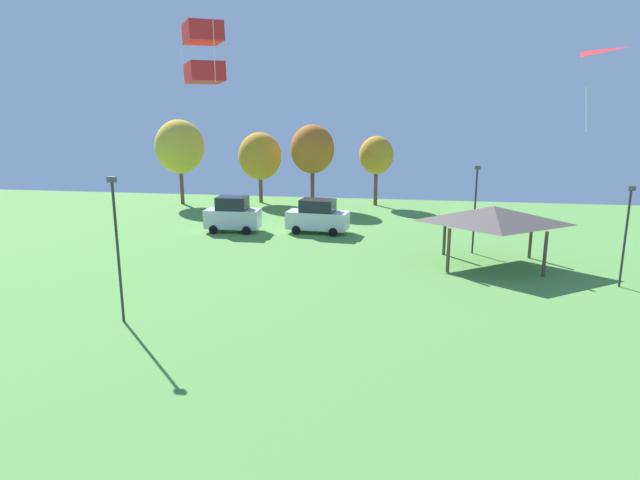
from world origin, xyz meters
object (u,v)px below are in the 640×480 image
Objects in this scene: parked_car_second_from_left at (318,216)px; treeline_tree_1 at (260,156)px; light_post_1 at (475,204)px; treeline_tree_3 at (376,155)px; kite_flying_0 at (579,76)px; treeline_tree_0 at (180,147)px; parked_car_leftmost at (233,215)px; light_post_0 at (117,242)px; park_pavilion at (493,215)px; light_post_2 at (626,230)px; treeline_tree_2 at (312,149)px; kite_flying_1 at (204,53)px.

treeline_tree_1 reaches higher than parked_car_second_from_left.
treeline_tree_3 is (-7.32, 17.03, 1.47)m from light_post_1.
treeline_tree_3 is (-9.86, 28.18, -5.90)m from kite_flying_0.
kite_flying_0 is 38.77m from treeline_tree_0.
kite_flying_0 is 26.51m from parked_car_leftmost.
parked_car_leftmost is at bearing 91.97° from light_post_0.
light_post_0 reaches higher than park_pavilion.
light_post_0 is 25.23m from light_post_2.
parked_car_leftmost is at bearing -110.10° from treeline_tree_2.
parked_car_leftmost is 17.80m from light_post_1.
treeline_tree_3 is (-14.34, 22.98, 1.62)m from light_post_2.
light_post_1 is at bearing -14.01° from parked_car_leftmost.
kite_flying_1 reaches higher than kite_flying_0.
kite_flying_1 reaches higher than light_post_1.
treeline_tree_1 is at bearing -178.55° from treeline_tree_3.
parked_car_leftmost is 14.54m from treeline_tree_0.
kite_flying_1 is 0.32× the size of park_pavilion.
light_post_1 is at bearing -16.27° from parked_car_second_from_left.
kite_flying_0 is 0.34× the size of treeline_tree_2.
kite_flying_0 is 0.32× the size of treeline_tree_0.
treeline_tree_3 is (-8.10, 19.67, 1.63)m from park_pavilion.
light_post_0 is 30.12m from treeline_tree_2.
parked_car_second_from_left is 0.87× the size of light_post_2.
park_pavilion is (18.08, -6.42, 1.78)m from parked_car_leftmost.
light_post_1 is 18.59m from treeline_tree_3.
light_post_1 is (10.89, -4.41, 2.00)m from parked_car_second_from_left.
parked_car_second_from_left is 14.85m from treeline_tree_1.
kite_flying_1 reaches higher than park_pavilion.
kite_flying_0 reaches higher than treeline_tree_2.
treeline_tree_1 reaches higher than light_post_2.
treeline_tree_1 is at bearing 127.01° from kite_flying_0.
kite_flying_1 is 22.52m from parked_car_leftmost.
park_pavilion is 22.75m from treeline_tree_2.
light_post_2 is at bearing -24.28° from parked_car_second_from_left.
kite_flying_1 is at bearing -87.90° from treeline_tree_2.
treeline_tree_1 is at bearing 93.58° from parked_car_leftmost.
light_post_0 is 1.00× the size of treeline_tree_3.
kite_flying_1 is 20.01m from park_pavilion.
treeline_tree_2 is at bearing 127.85° from park_pavilion.
parked_car_second_from_left is at bearing -78.45° from treeline_tree_2.
treeline_tree_0 is at bearing 147.68° from light_post_2.
light_post_2 is (23.68, 8.69, -0.57)m from light_post_0.
kite_flying_0 is 0.54× the size of parked_car_second_from_left.
park_pavilion is at bearing -52.15° from treeline_tree_2.
treeline_tree_1 is at bearing 137.84° from light_post_1.
treeline_tree_1 is (-18.49, 16.74, 1.27)m from light_post_1.
treeline_tree_0 reaches higher than light_post_2.
light_post_2 is (7.02, -5.95, -0.15)m from light_post_1.
parked_car_leftmost reaches higher than parked_car_second_from_left.
park_pavilion is 2.77m from light_post_1.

